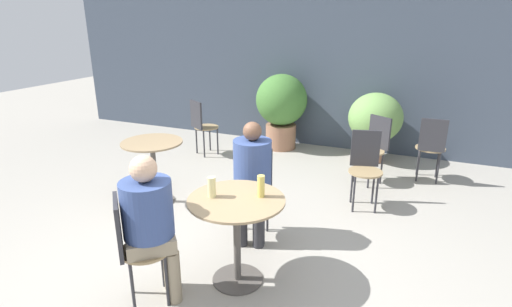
{
  "coord_description": "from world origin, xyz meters",
  "views": [
    {
      "loc": [
        1.44,
        -2.62,
        2.1
      ],
      "look_at": [
        0.19,
        0.34,
        1.0
      ],
      "focal_mm": 28.0,
      "sensor_mm": 36.0,
      "label": 1
    }
  ],
  "objects_px": {
    "cafe_table_far": "(153,158)",
    "bistro_chair_1": "(132,242)",
    "bistro_chair_4": "(431,144)",
    "seated_person_1": "(150,218)",
    "bistro_chair_2": "(374,144)",
    "cafe_table_near": "(237,219)",
    "bistro_chair_5": "(201,123)",
    "beer_glass_0": "(261,186)",
    "bistro_chair_3": "(365,162)",
    "bistro_chair_0": "(255,184)",
    "beer_glass_1": "(212,187)",
    "potted_plant_0": "(281,105)",
    "potted_plant_1": "(375,120)",
    "seated_person_0": "(252,173)"
  },
  "relations": [
    {
      "from": "bistro_chair_2",
      "to": "seated_person_1",
      "type": "relative_size",
      "value": 0.74
    },
    {
      "from": "seated_person_1",
      "to": "bistro_chair_5",
      "type": "bearing_deg",
      "value": -18.39
    },
    {
      "from": "bistro_chair_1",
      "to": "bistro_chair_2",
      "type": "height_order",
      "value": "same"
    },
    {
      "from": "cafe_table_far",
      "to": "beer_glass_1",
      "type": "relative_size",
      "value": 4.49
    },
    {
      "from": "seated_person_0",
      "to": "potted_plant_1",
      "type": "distance_m",
      "value": 2.96
    },
    {
      "from": "bistro_chair_5",
      "to": "seated_person_1",
      "type": "relative_size",
      "value": 0.74
    },
    {
      "from": "cafe_table_near",
      "to": "bistro_chair_5",
      "type": "height_order",
      "value": "bistro_chair_5"
    },
    {
      "from": "bistro_chair_1",
      "to": "bistro_chair_3",
      "type": "height_order",
      "value": "same"
    },
    {
      "from": "beer_glass_1",
      "to": "bistro_chair_5",
      "type": "bearing_deg",
      "value": 121.84
    },
    {
      "from": "bistro_chair_3",
      "to": "bistro_chair_1",
      "type": "bearing_deg",
      "value": -134.01
    },
    {
      "from": "cafe_table_far",
      "to": "bistro_chair_4",
      "type": "relative_size",
      "value": 0.85
    },
    {
      "from": "seated_person_1",
      "to": "bistro_chair_3",
      "type": "bearing_deg",
      "value": -70.44
    },
    {
      "from": "seated_person_0",
      "to": "bistro_chair_3",
      "type": "bearing_deg",
      "value": 41.63
    },
    {
      "from": "bistro_chair_0",
      "to": "bistro_chair_4",
      "type": "xyz_separation_m",
      "value": [
        1.61,
        2.12,
        0.0
      ]
    },
    {
      "from": "bistro_chair_4",
      "to": "potted_plant_0",
      "type": "distance_m",
      "value": 2.4
    },
    {
      "from": "bistro_chair_2",
      "to": "potted_plant_0",
      "type": "xyz_separation_m",
      "value": [
        -1.62,
        0.92,
        0.19
      ]
    },
    {
      "from": "cafe_table_near",
      "to": "bistro_chair_3",
      "type": "relative_size",
      "value": 0.88
    },
    {
      "from": "potted_plant_0",
      "to": "potted_plant_1",
      "type": "bearing_deg",
      "value": -1.88
    },
    {
      "from": "cafe_table_near",
      "to": "bistro_chair_2",
      "type": "xyz_separation_m",
      "value": [
        0.75,
        2.63,
        -0.04
      ]
    },
    {
      "from": "cafe_table_far",
      "to": "beer_glass_0",
      "type": "relative_size",
      "value": 4.21
    },
    {
      "from": "bistro_chair_0",
      "to": "potted_plant_1",
      "type": "distance_m",
      "value": 2.83
    },
    {
      "from": "bistro_chair_0",
      "to": "beer_glass_1",
      "type": "bearing_deg",
      "value": -103.89
    },
    {
      "from": "cafe_table_near",
      "to": "beer_glass_0",
      "type": "bearing_deg",
      "value": 35.21
    },
    {
      "from": "cafe_table_near",
      "to": "seated_person_1",
      "type": "relative_size",
      "value": 0.65
    },
    {
      "from": "bistro_chair_4",
      "to": "seated_person_1",
      "type": "distance_m",
      "value": 3.87
    },
    {
      "from": "bistro_chair_5",
      "to": "beer_glass_0",
      "type": "relative_size",
      "value": 4.95
    },
    {
      "from": "bistro_chair_4",
      "to": "cafe_table_near",
      "type": "bearing_deg",
      "value": 62.52
    },
    {
      "from": "seated_person_1",
      "to": "beer_glass_0",
      "type": "height_order",
      "value": "seated_person_1"
    },
    {
      "from": "cafe_table_far",
      "to": "bistro_chair_5",
      "type": "height_order",
      "value": "bistro_chair_5"
    },
    {
      "from": "bistro_chair_5",
      "to": "seated_person_1",
      "type": "height_order",
      "value": "seated_person_1"
    },
    {
      "from": "bistro_chair_3",
      "to": "bistro_chair_5",
      "type": "relative_size",
      "value": 1.0
    },
    {
      "from": "bistro_chair_1",
      "to": "bistro_chair_4",
      "type": "xyz_separation_m",
      "value": [
        2.03,
        3.45,
        0.0
      ]
    },
    {
      "from": "seated_person_1",
      "to": "potted_plant_0",
      "type": "bearing_deg",
      "value": -37.07
    },
    {
      "from": "cafe_table_near",
      "to": "beer_glass_0",
      "type": "relative_size",
      "value": 4.34
    },
    {
      "from": "cafe_table_far",
      "to": "seated_person_1",
      "type": "bearing_deg",
      "value": -53.76
    },
    {
      "from": "beer_glass_1",
      "to": "potted_plant_0",
      "type": "distance_m",
      "value": 3.65
    },
    {
      "from": "cafe_table_near",
      "to": "bistro_chair_4",
      "type": "bearing_deg",
      "value": 63.69
    },
    {
      "from": "cafe_table_far",
      "to": "bistro_chair_0",
      "type": "xyz_separation_m",
      "value": [
        1.37,
        -0.21,
        -0.01
      ]
    },
    {
      "from": "cafe_table_near",
      "to": "bistro_chair_5",
      "type": "bearing_deg",
      "value": 125.06
    },
    {
      "from": "cafe_table_far",
      "to": "bistro_chair_1",
      "type": "xyz_separation_m",
      "value": [
        0.95,
        -1.54,
        -0.01
      ]
    },
    {
      "from": "cafe_table_near",
      "to": "bistro_chair_4",
      "type": "relative_size",
      "value": 0.88
    },
    {
      "from": "bistro_chair_4",
      "to": "bistro_chair_2",
      "type": "bearing_deg",
      "value": 20.55
    },
    {
      "from": "cafe_table_far",
      "to": "bistro_chair_2",
      "type": "distance_m",
      "value": 2.82
    },
    {
      "from": "seated_person_1",
      "to": "beer_glass_0",
      "type": "bearing_deg",
      "value": -91.68
    },
    {
      "from": "bistro_chair_4",
      "to": "beer_glass_0",
      "type": "bearing_deg",
      "value": 64.29
    },
    {
      "from": "cafe_table_near",
      "to": "cafe_table_far",
      "type": "bearing_deg",
      "value": 147.17
    },
    {
      "from": "bistro_chair_3",
      "to": "bistro_chair_4",
      "type": "relative_size",
      "value": 1.0
    },
    {
      "from": "bistro_chair_1",
      "to": "bistro_chair_4",
      "type": "relative_size",
      "value": 1.0
    },
    {
      "from": "cafe_table_far",
      "to": "seated_person_0",
      "type": "bearing_deg",
      "value": -14.04
    },
    {
      "from": "bistro_chair_4",
      "to": "seated_person_1",
      "type": "xyz_separation_m",
      "value": [
        -1.92,
        -3.35,
        0.17
      ]
    }
  ]
}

